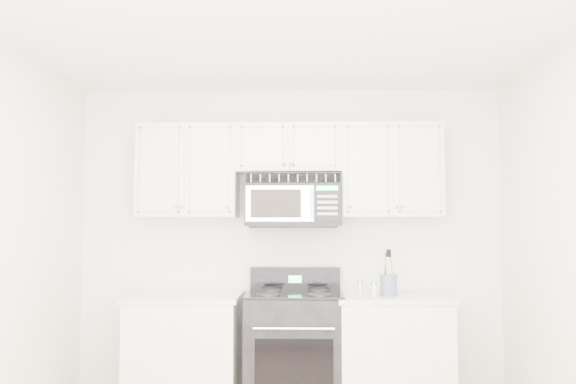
{
  "coord_description": "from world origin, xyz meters",
  "views": [
    {
      "loc": [
        0.12,
        -2.95,
        1.44
      ],
      "look_at": [
        0.0,
        1.3,
        1.71
      ],
      "focal_mm": 35.0,
      "sensor_mm": 36.0,
      "label": 1
    }
  ],
  "objects": [
    {
      "name": "microwave",
      "position": [
        0.04,
        1.56,
        1.66
      ],
      "size": [
        0.75,
        0.43,
        0.42
      ],
      "color": "black",
      "rests_on": "ground"
    },
    {
      "name": "range",
      "position": [
        0.05,
        1.44,
        0.48
      ],
      "size": [
        0.74,
        0.67,
        1.11
      ],
      "color": "black",
      "rests_on": "ground"
    },
    {
      "name": "room",
      "position": [
        0.0,
        0.0,
        1.3
      ],
      "size": [
        3.51,
        3.51,
        2.61
      ],
      "color": "olive",
      "rests_on": "ground"
    },
    {
      "name": "shaker_pepper",
      "position": [
        0.64,
        1.28,
        0.98
      ],
      "size": [
        0.05,
        0.05,
        0.11
      ],
      "color": "silver",
      "rests_on": "base_cabinet_right"
    },
    {
      "name": "base_cabinet_right",
      "position": [
        0.8,
        1.44,
        0.43
      ],
      "size": [
        0.86,
        0.65,
        0.92
      ],
      "color": "silver",
      "rests_on": "ground"
    },
    {
      "name": "upper_cabinets",
      "position": [
        0.0,
        1.58,
        1.93
      ],
      "size": [
        2.44,
        0.37,
        0.75
      ],
      "color": "silver",
      "rests_on": "ground"
    },
    {
      "name": "utensil_crock",
      "position": [
        0.76,
        1.36,
        1.01
      ],
      "size": [
        0.13,
        0.13,
        0.35
      ],
      "color": "#475C78",
      "rests_on": "base_cabinet_right"
    },
    {
      "name": "shaker_salt",
      "position": [
        0.56,
        1.47,
        0.97
      ],
      "size": [
        0.04,
        0.04,
        0.11
      ],
      "color": "silver",
      "rests_on": "base_cabinet_right"
    },
    {
      "name": "base_cabinet_left",
      "position": [
        -0.8,
        1.44,
        0.43
      ],
      "size": [
        0.86,
        0.65,
        0.92
      ],
      "color": "silver",
      "rests_on": "ground"
    }
  ]
}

